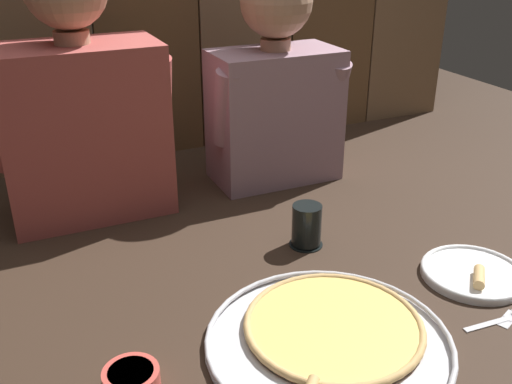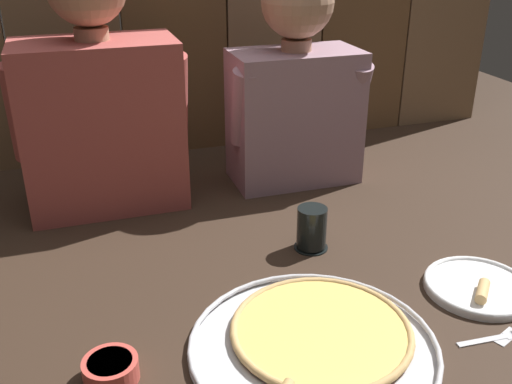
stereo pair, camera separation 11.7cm
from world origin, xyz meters
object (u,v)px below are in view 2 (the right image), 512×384
pizza_tray (317,339)px  dipping_bowl (111,369)px  drinking_glass (312,229)px  diner_right (295,81)px  dinner_plate (478,286)px  diner_left (98,94)px

pizza_tray → dipping_bowl: (-0.35, 0.02, 0.01)m
drinking_glass → diner_right: diner_right is taller
pizza_tray → dipping_bowl: dipping_bowl is taller
pizza_tray → dinner_plate: (0.37, 0.05, -0.00)m
pizza_tray → diner_left: (-0.29, 0.69, 0.28)m
diner_left → pizza_tray: bearing=-67.4°
drinking_glass → dipping_bowl: bearing=-148.7°
drinking_glass → dinner_plate: bearing=-45.7°
dipping_bowl → diner_left: size_ratio=0.14×
diner_right → drinking_glass: bearing=-105.4°
pizza_tray → dipping_bowl: size_ratio=4.81×
pizza_tray → dinner_plate: size_ratio=2.03×
dinner_plate → pizza_tray: bearing=-172.5°
diner_right → dipping_bowl: bearing=-130.7°
diner_right → pizza_tray: bearing=-108.0°
dipping_bowl → diner_left: (0.06, 0.67, 0.27)m
pizza_tray → drinking_glass: drinking_glass is taller
dinner_plate → diner_left: bearing=135.8°
pizza_tray → diner_right: bearing=72.0°
dinner_plate → dipping_bowl: (-0.72, -0.03, 0.01)m
dipping_bowl → diner_left: bearing=84.7°
pizza_tray → drinking_glass: bearing=68.8°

